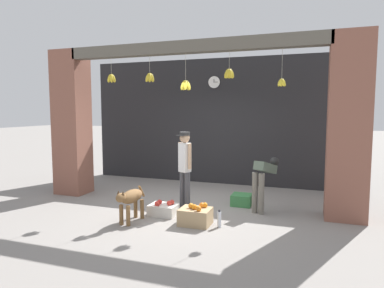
% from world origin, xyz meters
% --- Properties ---
extents(ground_plane, '(60.00, 60.00, 0.00)m').
position_xyz_m(ground_plane, '(0.00, 0.00, 0.00)').
color(ground_plane, gray).
extents(shop_back_wall, '(7.22, 0.12, 3.31)m').
position_xyz_m(shop_back_wall, '(0.00, 2.52, 1.66)').
color(shop_back_wall, '#232326').
rests_on(shop_back_wall, ground_plane).
extents(shop_pillar_left, '(0.70, 0.60, 3.31)m').
position_xyz_m(shop_pillar_left, '(-2.96, 0.30, 1.66)').
color(shop_pillar_left, brown).
rests_on(shop_pillar_left, ground_plane).
extents(shop_pillar_right, '(0.70, 0.60, 3.31)m').
position_xyz_m(shop_pillar_right, '(2.96, 0.30, 1.66)').
color(shop_pillar_right, brown).
rests_on(shop_pillar_right, ground_plane).
extents(storefront_awning, '(5.32, 0.29, 0.98)m').
position_xyz_m(storefront_awning, '(-0.01, 0.12, 3.15)').
color(storefront_awning, '#5B564C').
extents(dog, '(0.28, 0.85, 0.62)m').
position_xyz_m(dog, '(-0.60, -1.15, 0.42)').
color(dog, brown).
rests_on(dog, ground_plane).
extents(shopkeeper, '(0.31, 0.29, 1.54)m').
position_xyz_m(shopkeeper, '(0.02, -0.12, 0.89)').
color(shopkeeper, '#424247').
rests_on(shopkeeper, ground_plane).
extents(worker_stooping, '(0.45, 0.76, 1.02)m').
position_xyz_m(worker_stooping, '(1.50, 0.30, 0.67)').
color(worker_stooping, '#6B665B').
rests_on(worker_stooping, ground_plane).
extents(fruit_crate_oranges, '(0.53, 0.42, 0.37)m').
position_xyz_m(fruit_crate_oranges, '(0.51, -0.90, 0.15)').
color(fruit_crate_oranges, tan).
rests_on(fruit_crate_oranges, ground_plane).
extents(fruit_crate_apples, '(0.50, 0.40, 0.29)m').
position_xyz_m(fruit_crate_apples, '(-0.23, -0.59, 0.11)').
color(fruit_crate_apples, silver).
rests_on(fruit_crate_apples, ground_plane).
extents(produce_box_green, '(0.41, 0.40, 0.23)m').
position_xyz_m(produce_box_green, '(1.03, 0.56, 0.11)').
color(produce_box_green, '#387A42').
rests_on(produce_box_green, ground_plane).
extents(water_bottle, '(0.07, 0.07, 0.29)m').
position_xyz_m(water_bottle, '(0.93, -0.90, 0.14)').
color(water_bottle, silver).
rests_on(water_bottle, ground_plane).
extents(wall_clock, '(0.33, 0.03, 0.33)m').
position_xyz_m(wall_clock, '(-0.11, 2.44, 2.69)').
color(wall_clock, black).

